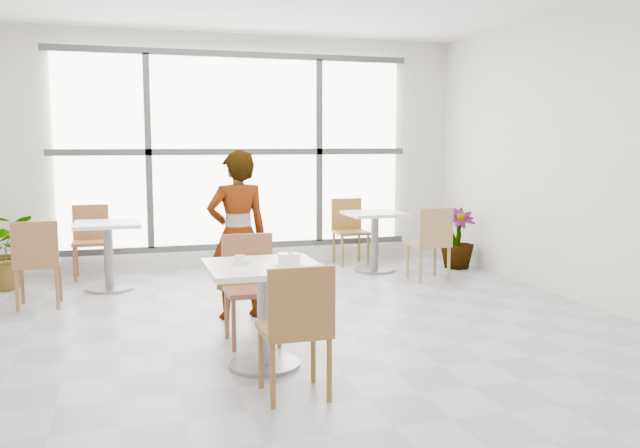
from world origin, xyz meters
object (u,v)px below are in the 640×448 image
object	(u,v)px
oatmeal_bowl	(289,259)
person	(238,235)
main_table	(264,296)
bg_chair_left_far	(91,236)
plant_left	(5,251)
plant_right	(457,238)
bg_chair_left_near	(37,258)
bg_chair_right_near	(431,239)
bg_table_left	(108,246)
chair_near	(297,322)
bg_table_right	(375,233)
coffee_cup	(240,260)
chair_far	(250,280)
bg_chair_right_far	(349,226)

from	to	relation	value
oatmeal_bowl	person	xyz separation A→B (m)	(-0.12, 1.47, -0.02)
main_table	bg_chair_left_far	distance (m)	4.02
plant_left	plant_right	xyz separation A→B (m)	(5.40, -0.34, -0.03)
main_table	oatmeal_bowl	xyz separation A→B (m)	(0.17, -0.06, 0.27)
main_table	bg_chair_left_near	xyz separation A→B (m)	(-1.76, 2.31, -0.02)
bg_chair_right_near	bg_table_left	bearing A→B (deg)	-9.53
main_table	bg_table_left	xyz separation A→B (m)	(-1.11, 2.99, -0.04)
plant_right	main_table	bearing A→B (deg)	-136.34
plant_right	bg_chair_right_near	bearing A→B (deg)	-136.60
chair_near	oatmeal_bowl	world-z (taller)	chair_near
oatmeal_bowl	bg_table_right	xyz separation A→B (m)	(1.92, 3.23, -0.31)
chair_near	coffee_cup	world-z (taller)	chair_near
person	bg_chair_left_far	bearing A→B (deg)	-65.85
main_table	chair_near	world-z (taller)	chair_near
plant_left	bg_chair_left_near	bearing A→B (deg)	-67.09
bg_table_left	plant_left	xyz separation A→B (m)	(-1.10, 0.39, -0.07)
main_table	bg_chair_left_near	distance (m)	2.90
chair_near	person	xyz separation A→B (m)	(-0.01, 2.09, 0.27)
chair_far	bg_table_right	world-z (taller)	chair_far
person	bg_chair_right_near	size ratio (longest dim) A/B	1.78
bg_chair_right_far	plant_left	size ratio (longest dim) A/B	1.03
main_table	bg_chair_left_near	world-z (taller)	bg_chair_left_near
bg_chair_left_far	bg_table_left	bearing A→B (deg)	-75.32
coffee_cup	bg_chair_left_far	size ratio (longest dim) A/B	0.18
person	plant_right	xyz separation A→B (m)	(3.13, 1.63, -0.39)
bg_chair_left_near	bg_chair_right_far	xyz separation A→B (m)	(3.72, 1.47, 0.00)
coffee_cup	bg_chair_left_far	world-z (taller)	bg_chair_left_far
bg_chair_right_far	plant_right	bearing A→B (deg)	-31.12
bg_table_left	plant_right	bearing A→B (deg)	0.65
bg_table_right	bg_chair_left_near	distance (m)	3.95
oatmeal_bowl	bg_chair_right_near	size ratio (longest dim) A/B	0.24
plant_left	plant_right	world-z (taller)	plant_left
oatmeal_bowl	coffee_cup	distance (m)	0.35
main_table	plant_right	distance (m)	4.40
bg_chair_left_far	bg_chair_right_near	world-z (taller)	same
oatmeal_bowl	plant_right	size ratio (longest dim) A/B	0.27
oatmeal_bowl	coffee_cup	bearing A→B (deg)	162.17
bg_chair_left_near	plant_left	world-z (taller)	bg_chair_left_near
chair_near	plant_left	bearing A→B (deg)	-60.65
bg_chair_left_far	bg_chair_right_near	xyz separation A→B (m)	(3.82, -1.41, 0.00)
person	bg_table_right	bearing A→B (deg)	-144.99
main_table	coffee_cup	distance (m)	0.31
bg_chair_right_near	bg_chair_left_near	bearing A→B (deg)	1.05
plant_right	bg_table_right	bearing A→B (deg)	173.51
bg_chair_left_far	bg_chair_right_far	bearing A→B (deg)	-0.27
oatmeal_bowl	chair_near	bearing A→B (deg)	-99.51
bg_chair_right_far	chair_near	bearing A→B (deg)	-112.97
main_table	plant_left	bearing A→B (deg)	123.27
chair_far	plant_right	xyz separation A→B (m)	(3.16, 2.37, -0.11)
plant_right	bg_chair_right_far	bearing A→B (deg)	148.88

